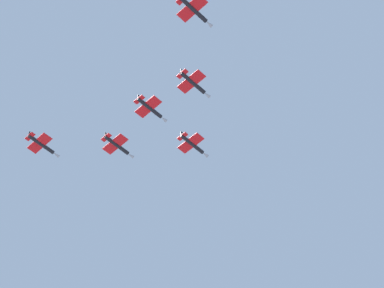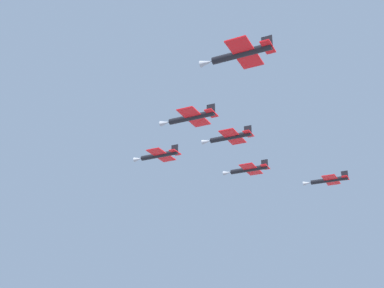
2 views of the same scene
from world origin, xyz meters
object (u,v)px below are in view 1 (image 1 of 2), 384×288
jet_starboard_inner (193,83)px  jet_port_outer (150,108)px  jet_port_inner (117,145)px  jet_starboard_outer (42,145)px  jet_center_rear (194,10)px  jet_lead (193,144)px

jet_starboard_inner → jet_port_outer: 16.11m
jet_starboard_inner → jet_port_inner: bearing=180.0°
jet_starboard_outer → jet_center_rear: size_ratio=1.00×
jet_port_outer → jet_lead: bearing=90.0°
jet_starboard_inner → jet_port_outer: (13.27, -8.91, 1.99)m
jet_starboard_inner → jet_port_outer: size_ratio=1.00×
jet_port_inner → jet_starboard_inner: jet_port_inner is taller
jet_starboard_inner → jet_starboard_outer: 50.31m
jet_starboard_inner → jet_center_rear: 22.50m
jet_starboard_inner → jet_starboard_outer: bearing=-161.6°
jet_port_inner → jet_starboard_inner: 31.82m
jet_lead → jet_starboard_inner: bearing=-45.0°
jet_port_outer → jet_starboard_outer: (33.64, -9.25, -1.77)m
jet_center_rear → jet_port_inner: bearing=161.6°
jet_lead → jet_port_outer: bearing=-90.0°
jet_starboard_outer → jet_center_rear: bearing=0.0°
jet_starboard_outer → jet_starboard_inner: bearing=18.4°
jet_starboard_inner → jet_lead: bearing=135.0°
jet_lead → jet_center_rear: jet_lead is taller
jet_port_inner → jet_starboard_outer: jet_starboard_outer is taller
jet_lead → jet_starboard_outer: size_ratio=1.00×
jet_port_outer → jet_center_rear: size_ratio=1.00×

